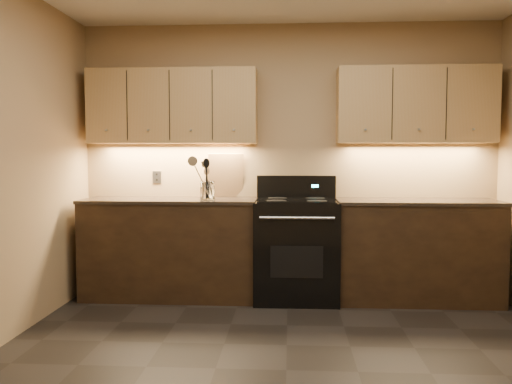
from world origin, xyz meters
TOP-DOWN VIEW (x-y plane):
  - floor at (0.00, 0.00)m, footprint 4.00×4.00m
  - wall_back at (0.00, 2.00)m, footprint 4.00×0.04m
  - counter_left at (-1.10, 1.70)m, footprint 1.62×0.62m
  - counter_right at (1.18, 1.70)m, footprint 1.46×0.62m
  - stove at (0.08, 1.68)m, footprint 0.76×0.68m
  - upper_cab_left at (-1.10, 1.85)m, footprint 1.60×0.30m
  - upper_cab_right at (1.18, 1.85)m, footprint 1.44×0.30m
  - outlet_plate at (-1.30, 1.99)m, footprint 0.08×0.01m
  - utensil_crock at (-0.74, 1.62)m, footprint 0.17×0.17m
  - cutting_board at (-0.61, 1.95)m, footprint 0.35×0.17m
  - wooden_spoon at (-0.77, 1.61)m, footprint 0.10×0.10m
  - black_spoon at (-0.74, 1.62)m, footprint 0.06×0.09m
  - black_turner at (-0.72, 1.60)m, footprint 0.13×0.20m
  - steel_spatula at (-0.70, 1.63)m, footprint 0.17×0.12m
  - steel_skimmer at (-0.71, 1.60)m, footprint 0.26×0.13m

SIDE VIEW (x-z plane):
  - floor at x=0.00m, z-range 0.00..0.00m
  - counter_left at x=-1.10m, z-range 0.00..0.93m
  - counter_right at x=1.18m, z-range 0.00..0.93m
  - stove at x=0.08m, z-range -0.09..1.05m
  - utensil_crock at x=-0.74m, z-range 0.92..1.09m
  - wooden_spoon at x=-0.77m, z-range 0.94..1.23m
  - outlet_plate at x=-1.30m, z-range 1.06..1.18m
  - black_spoon at x=-0.74m, z-range 0.94..1.30m
  - steel_spatula at x=-0.70m, z-range 0.94..1.31m
  - black_turner at x=-0.72m, z-range 0.94..1.32m
  - cutting_board at x=-0.61m, z-range 0.93..1.36m
  - steel_skimmer at x=-0.71m, z-range 0.94..1.34m
  - wall_back at x=0.00m, z-range 0.00..2.60m
  - upper_cab_left at x=-1.10m, z-range 1.45..2.15m
  - upper_cab_right at x=1.18m, z-range 1.45..2.15m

